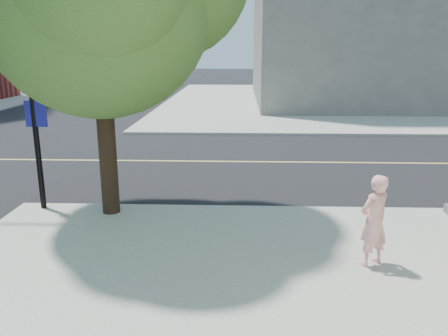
{
  "coord_description": "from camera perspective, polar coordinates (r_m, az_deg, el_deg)",
  "views": [
    {
      "loc": [
        3.97,
        -9.68,
        3.58
      ],
      "look_at": [
        3.65,
        -1.14,
        1.3
      ],
      "focal_mm": 36.37,
      "sensor_mm": 36.0,
      "label": 1
    }
  ],
  "objects": [
    {
      "name": "ground",
      "position": [
        11.06,
        -19.11,
        -4.81
      ],
      "size": [
        140.0,
        140.0,
        0.0
      ],
      "primitive_type": "plane",
      "color": "black",
      "rests_on": "ground"
    },
    {
      "name": "sidewalk_ne",
      "position": [
        32.79,
        19.2,
        7.96
      ],
      "size": [
        29.0,
        25.0,
        0.12
      ],
      "primitive_type": "cube",
      "color": "#AAA89A",
      "rests_on": "ground"
    },
    {
      "name": "man_on_phone",
      "position": [
        7.71,
        18.32,
        -6.31
      ],
      "size": [
        0.67,
        0.6,
        1.53
      ],
      "primitive_type": "imported",
      "rotation": [
        0.0,
        0.0,
        3.68
      ],
      "color": "#F5A69E",
      "rests_on": "sidewalk_se"
    },
    {
      "name": "road_ew",
      "position": [
        15.15,
        -13.12,
        0.9
      ],
      "size": [
        140.0,
        9.0,
        0.01
      ],
      "primitive_type": "cube",
      "color": "black",
      "rests_on": "ground"
    }
  ]
}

